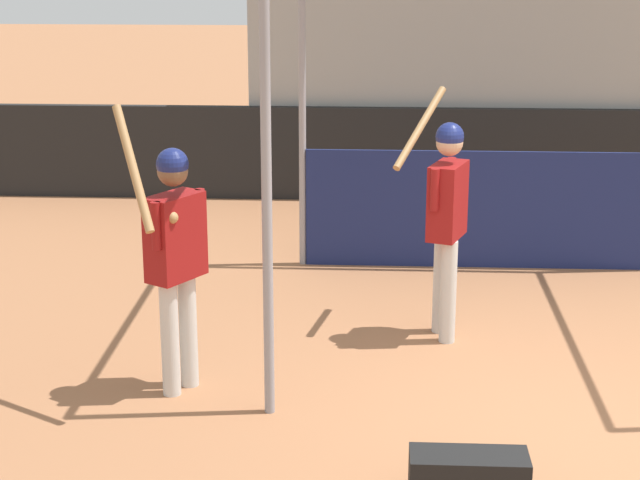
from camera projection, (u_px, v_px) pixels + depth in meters
The scene contains 7 objects.
ground_plane at pixel (587, 438), 7.05m from camera, with size 60.00×60.00×0.00m, color #9E6642.
outfield_wall at pixel (493, 155), 12.94m from camera, with size 24.00×0.12×1.14m.
bleacher_section at pixel (481, 50), 14.63m from camera, with size 5.95×4.00×3.22m.
batting_cage at pixel (502, 161), 9.65m from camera, with size 3.77×3.47×2.86m.
player_batter at pixel (446, 209), 8.51m from camera, with size 0.62×0.96×1.97m.
player_waiting at pixel (175, 247), 7.48m from camera, with size 0.59×0.80×2.11m.
equipment_bag at pixel (469, 476), 6.29m from camera, with size 0.70×0.28×0.28m.
Camera 1 is at (-1.43, -6.47, 3.26)m, focal length 60.00 mm.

